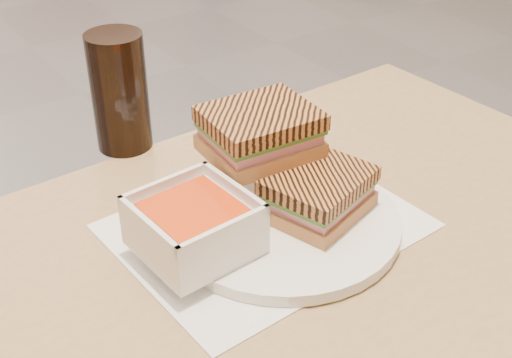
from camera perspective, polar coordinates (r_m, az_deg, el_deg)
tray_liner at (r=0.80m, az=0.86°, el=-3.93°), size 0.35×0.28×0.00m
plate at (r=0.79m, az=2.26°, el=-3.55°), size 0.27×0.27×0.01m
soup_bowl at (r=0.73m, az=-5.21°, el=-4.05°), size 0.12×0.12×0.06m
panini_lower at (r=0.78m, az=5.24°, el=-1.17°), size 0.14×0.13×0.05m
panini_upper at (r=0.80m, az=0.35°, el=3.96°), size 0.13×0.11×0.06m
cola_glass at (r=0.94m, az=-11.39°, el=7.17°), size 0.08×0.08×0.16m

